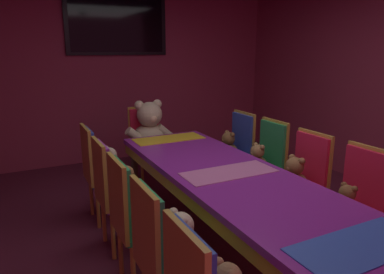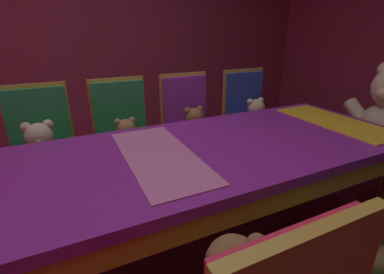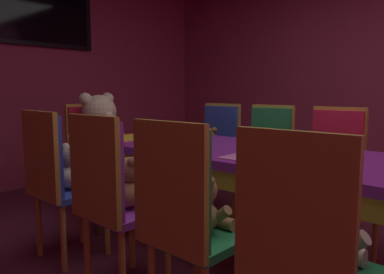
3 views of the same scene
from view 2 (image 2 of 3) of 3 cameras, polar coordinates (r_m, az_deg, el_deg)
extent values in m
plane|color=#591E33|center=(1.78, -5.73, -25.97)|extent=(7.90, 7.90, 0.00)
cube|color=#99334C|center=(3.77, -21.42, 21.46)|extent=(0.12, 6.40, 2.80)
cube|color=purple|center=(1.35, -6.84, -4.90)|extent=(0.90, 2.90, 0.05)
cube|color=gold|center=(1.38, -6.71, -7.68)|extent=(0.88, 2.84, 0.10)
cylinder|color=#4C3826|center=(2.08, 35.28, -10.51)|extent=(0.07, 0.07, 0.69)
cylinder|color=#4C3826|center=(2.47, 20.22, -2.96)|extent=(0.07, 0.07, 0.69)
cube|color=pink|center=(1.34, -6.90, -3.82)|extent=(0.77, 0.32, 0.01)
cube|color=yellow|center=(2.05, 27.64, 2.94)|extent=(0.77, 0.32, 0.01)
cube|color=#268C4C|center=(2.06, -28.10, -6.28)|extent=(0.40, 0.40, 0.04)
cube|color=#268C4C|center=(2.13, -29.28, 2.30)|extent=(0.05, 0.38, 0.50)
cube|color=gold|center=(2.15, -29.26, 2.47)|extent=(0.03, 0.41, 0.55)
cylinder|color=gold|center=(2.02, -22.42, -13.34)|extent=(0.04, 0.04, 0.42)
cylinder|color=gold|center=(2.05, -31.58, -14.61)|extent=(0.04, 0.04, 0.42)
cylinder|color=gold|center=(2.30, -23.05, -9.05)|extent=(0.04, 0.04, 0.42)
cylinder|color=gold|center=(2.32, -31.00, -10.21)|extent=(0.04, 0.04, 0.42)
ellipsoid|color=beige|center=(2.02, -28.64, -3.50)|extent=(0.20, 0.20, 0.16)
sphere|color=beige|center=(1.95, -29.41, 0.23)|extent=(0.16, 0.16, 0.16)
sphere|color=#FDDCAD|center=(1.90, -29.40, -0.66)|extent=(0.06, 0.06, 0.06)
sphere|color=beige|center=(1.94, -27.93, 2.37)|extent=(0.06, 0.06, 0.06)
sphere|color=beige|center=(1.95, -31.48, 1.79)|extent=(0.06, 0.06, 0.06)
cylinder|color=beige|center=(1.96, -25.82, -3.08)|extent=(0.06, 0.14, 0.13)
cylinder|color=beige|center=(1.98, -31.65, -3.98)|extent=(0.06, 0.14, 0.13)
cylinder|color=beige|center=(1.91, -26.84, -6.29)|extent=(0.07, 0.15, 0.07)
cylinder|color=beige|center=(1.92, -30.03, -6.76)|extent=(0.07, 0.15, 0.07)
cube|color=#268C4C|center=(2.09, -13.20, -3.76)|extent=(0.40, 0.40, 0.04)
cube|color=#268C4C|center=(2.16, -14.90, 4.61)|extent=(0.05, 0.38, 0.50)
cube|color=gold|center=(2.18, -15.01, 4.75)|extent=(0.03, 0.41, 0.55)
cylinder|color=gold|center=(2.10, -7.33, -10.41)|extent=(0.04, 0.04, 0.42)
cylinder|color=gold|center=(2.04, -16.07, -12.14)|extent=(0.04, 0.04, 0.42)
cylinder|color=gold|center=(2.36, -9.84, -6.63)|extent=(0.04, 0.04, 0.42)
cylinder|color=gold|center=(2.31, -17.52, -8.04)|extent=(0.04, 0.04, 0.42)
ellipsoid|color=#9E7247|center=(2.05, -13.43, -1.36)|extent=(0.17, 0.17, 0.14)
sphere|color=#9E7247|center=(2.00, -13.63, 1.73)|extent=(0.14, 0.14, 0.14)
sphere|color=tan|center=(1.96, -13.30, 1.04)|extent=(0.05, 0.05, 0.05)
sphere|color=#9E7247|center=(2.00, -12.43, 3.45)|extent=(0.05, 0.05, 0.05)
sphere|color=#9E7247|center=(1.98, -15.28, 3.02)|extent=(0.05, 0.05, 0.05)
cylinder|color=#9E7247|center=(2.03, -10.92, -0.97)|extent=(0.05, 0.12, 0.11)
cylinder|color=#9E7247|center=(2.00, -15.59, -1.74)|extent=(0.05, 0.12, 0.11)
cylinder|color=#9E7247|center=(1.98, -11.33, -3.50)|extent=(0.06, 0.13, 0.06)
cylinder|color=#9E7247|center=(1.96, -13.86, -3.94)|extent=(0.06, 0.13, 0.06)
cube|color=purple|center=(2.25, 0.33, -1.31)|extent=(0.40, 0.40, 0.04)
cube|color=purple|center=(2.32, -1.61, 6.43)|extent=(0.05, 0.38, 0.50)
cube|color=gold|center=(2.34, -1.83, 6.55)|extent=(0.03, 0.41, 0.55)
cylinder|color=gold|center=(2.29, 5.71, -7.34)|extent=(0.04, 0.04, 0.42)
cylinder|color=gold|center=(2.16, -1.68, -9.14)|extent=(0.04, 0.04, 0.42)
cylinder|color=gold|center=(2.54, 2.00, -4.23)|extent=(0.04, 0.04, 0.42)
cylinder|color=gold|center=(2.42, -4.77, -5.64)|extent=(0.04, 0.04, 0.42)
ellipsoid|color=olive|center=(2.21, 0.33, 1.09)|extent=(0.18, 0.18, 0.15)
sphere|color=olive|center=(2.16, 0.53, 4.22)|extent=(0.15, 0.15, 0.15)
sphere|color=#AE7747|center=(2.12, 1.12, 3.58)|extent=(0.05, 0.05, 0.05)
sphere|color=olive|center=(2.18, 1.65, 5.89)|extent=(0.05, 0.05, 0.05)
sphere|color=olive|center=(2.13, -0.98, 5.55)|extent=(0.05, 0.05, 0.05)
cylinder|color=olive|center=(2.21, 2.87, 1.49)|extent=(0.05, 0.13, 0.12)
cylinder|color=olive|center=(2.14, -1.42, 0.77)|extent=(0.05, 0.13, 0.12)
cylinder|color=olive|center=(2.15, 2.86, -0.94)|extent=(0.06, 0.14, 0.06)
cylinder|color=olive|center=(2.11, 0.56, -1.37)|extent=(0.06, 0.14, 0.06)
cube|color=#2D47B2|center=(2.54, 12.57, 0.90)|extent=(0.40, 0.40, 0.04)
cube|color=#2D47B2|center=(2.60, 10.63, 7.74)|extent=(0.05, 0.38, 0.50)
cube|color=gold|center=(2.62, 10.35, 7.85)|extent=(0.03, 0.41, 0.55)
cylinder|color=gold|center=(2.62, 17.08, -4.42)|extent=(0.04, 0.04, 0.42)
cylinder|color=gold|center=(2.43, 11.42, -5.97)|extent=(0.04, 0.04, 0.42)
cylinder|color=gold|center=(2.84, 12.81, -1.95)|extent=(0.04, 0.04, 0.42)
cylinder|color=gold|center=(2.66, 7.35, -3.16)|extent=(0.04, 0.04, 0.42)
ellipsoid|color=beige|center=(2.51, 12.76, 3.09)|extent=(0.19, 0.19, 0.15)
sphere|color=beige|center=(2.46, 13.25, 5.97)|extent=(0.15, 0.15, 0.15)
sphere|color=#FDDCAD|center=(2.42, 13.97, 5.41)|extent=(0.06, 0.06, 0.06)
sphere|color=beige|center=(2.49, 14.15, 7.44)|extent=(0.06, 0.06, 0.06)
sphere|color=beige|center=(2.42, 12.06, 7.23)|extent=(0.06, 0.06, 0.06)
cylinder|color=beige|center=(2.53, 14.99, 3.43)|extent=(0.05, 0.13, 0.12)
cylinder|color=beige|center=(2.42, 11.58, 2.89)|extent=(0.05, 0.13, 0.12)
cylinder|color=beige|center=(2.47, 15.29, 1.30)|extent=(0.06, 0.14, 0.06)
cylinder|color=beige|center=(2.41, 13.49, 0.96)|extent=(0.06, 0.14, 0.06)
sphere|color=olive|center=(0.85, 8.68, -24.83)|extent=(0.16, 0.16, 0.16)
sphere|color=#AE7747|center=(0.89, 6.49, -23.14)|extent=(0.06, 0.06, 0.06)
sphere|color=olive|center=(0.77, 5.62, -24.14)|extent=(0.06, 0.06, 0.06)
sphere|color=olive|center=(0.83, 13.47, -21.02)|extent=(0.06, 0.06, 0.06)
cube|color=#268C4C|center=(1.35, 32.82, -22.65)|extent=(0.40, 0.40, 0.04)
cylinder|color=gold|center=(1.67, 29.45, -23.25)|extent=(0.04, 0.04, 0.42)
ellipsoid|color=#9E7247|center=(1.29, 33.75, -19.33)|extent=(0.18, 0.18, 0.15)
sphere|color=#9E7247|center=(1.22, 34.41, -14.16)|extent=(0.15, 0.15, 0.15)
sphere|color=tan|center=(1.25, 32.34, -13.59)|extent=(0.05, 0.05, 0.05)
sphere|color=#9E7247|center=(1.15, 34.22, -13.21)|extent=(0.05, 0.05, 0.05)
cylinder|color=#9E7247|center=(1.23, 29.97, -19.76)|extent=(0.05, 0.13, 0.12)
cylinder|color=#9E7247|center=(1.36, 34.63, -16.48)|extent=(0.05, 0.13, 0.12)
cylinder|color=#9E7247|center=(1.33, 27.62, -19.39)|extent=(0.06, 0.14, 0.06)
cylinder|color=#9E7247|center=(1.40, 30.18, -17.76)|extent=(0.06, 0.14, 0.06)
cylinder|color=gold|center=(1.83, 33.58, -19.81)|extent=(0.04, 0.04, 0.42)
cube|color=red|center=(2.67, 34.95, -1.64)|extent=(0.40, 0.40, 0.04)
cylinder|color=gold|center=(2.56, 35.04, -8.29)|extent=(0.04, 0.04, 0.42)
cylinder|color=gold|center=(2.95, 33.00, -4.13)|extent=(0.04, 0.04, 0.42)
cylinder|color=gold|center=(2.70, 29.32, -5.60)|extent=(0.04, 0.04, 0.42)
cylinder|color=beige|center=(2.63, 31.51, 4.02)|extent=(0.28, 0.11, 0.26)
cylinder|color=beige|center=(2.38, 34.34, -1.68)|extent=(0.29, 0.13, 0.13)
cylinder|color=beige|center=(2.48, 30.36, -0.03)|extent=(0.29, 0.13, 0.13)
camera|label=1|loc=(3.29, -65.65, 16.65)|focal=33.42mm
camera|label=3|loc=(3.20, -39.52, 13.08)|focal=34.88mm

